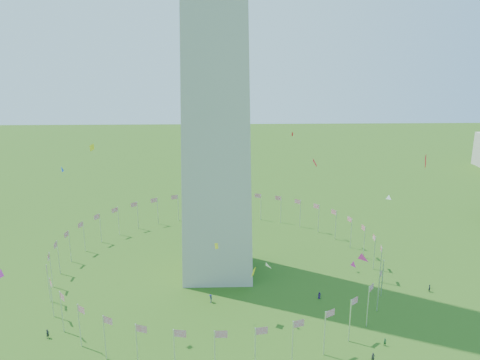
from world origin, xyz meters
name	(u,v)px	position (x,y,z in m)	size (l,w,h in m)	color
flag_ring	(218,255)	(0.00, 50.00, 4.50)	(80.24, 80.24, 9.00)	silver
kites_aloft	(306,238)	(16.89, 21.26, 20.81)	(104.48, 71.64, 36.20)	white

